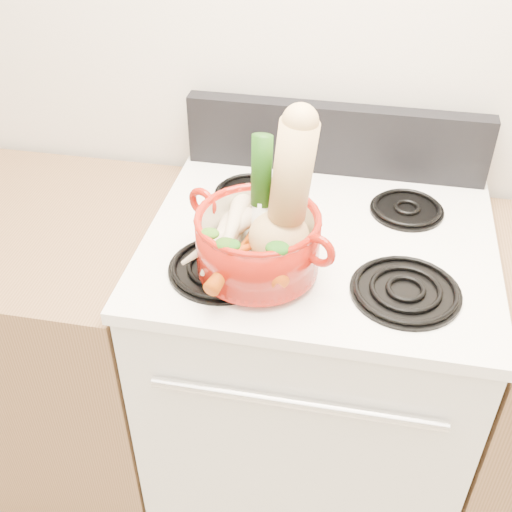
% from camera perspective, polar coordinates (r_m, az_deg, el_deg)
% --- Properties ---
extents(wall_back, '(3.50, 0.02, 2.60)m').
position_cam_1_polar(wall_back, '(1.60, 8.03, 19.32)').
color(wall_back, silver).
rests_on(wall_back, floor).
extents(stove_body, '(0.76, 0.65, 0.92)m').
position_cam_1_polar(stove_body, '(1.78, 4.74, -11.09)').
color(stove_body, silver).
rests_on(stove_body, floor).
extents(cooktop, '(0.78, 0.67, 0.03)m').
position_cam_1_polar(cooktop, '(1.46, 5.68, 1.25)').
color(cooktop, white).
rests_on(cooktop, stove_body).
extents(control_backsplash, '(0.76, 0.05, 0.18)m').
position_cam_1_polar(control_backsplash, '(1.66, 7.10, 10.26)').
color(control_backsplash, black).
rests_on(control_backsplash, cooktop).
extents(oven_handle, '(0.60, 0.02, 0.02)m').
position_cam_1_polar(oven_handle, '(1.32, 3.54, -12.93)').
color(oven_handle, silver).
rests_on(oven_handle, stove_body).
extents(burner_front_left, '(0.22, 0.22, 0.02)m').
position_cam_1_polar(burner_front_left, '(1.34, -3.10, -0.99)').
color(burner_front_left, black).
rests_on(burner_front_left, cooktop).
extents(burner_front_right, '(0.22, 0.22, 0.02)m').
position_cam_1_polar(burner_front_right, '(1.32, 13.16, -2.94)').
color(burner_front_right, black).
rests_on(burner_front_right, cooktop).
extents(burner_back_left, '(0.17, 0.17, 0.02)m').
position_cam_1_polar(burner_back_left, '(1.58, -0.55, 5.71)').
color(burner_back_left, black).
rests_on(burner_back_left, cooktop).
extents(burner_back_right, '(0.17, 0.17, 0.02)m').
position_cam_1_polar(burner_back_right, '(1.56, 13.27, 4.14)').
color(burner_back_right, black).
rests_on(burner_back_right, cooktop).
extents(dutch_oven, '(0.33, 0.33, 0.12)m').
position_cam_1_polar(dutch_oven, '(1.29, 0.17, 1.22)').
color(dutch_oven, maroon).
rests_on(dutch_oven, burner_front_left).
extents(pot_handle_left, '(0.07, 0.04, 0.07)m').
position_cam_1_polar(pot_handle_left, '(1.34, -4.76, 4.76)').
color(pot_handle_left, maroon).
rests_on(pot_handle_left, dutch_oven).
extents(pot_handle_right, '(0.07, 0.04, 0.07)m').
position_cam_1_polar(pot_handle_right, '(1.21, 5.64, 0.48)').
color(pot_handle_right, maroon).
rests_on(pot_handle_right, dutch_oven).
extents(squash, '(0.16, 0.14, 0.32)m').
position_cam_1_polar(squash, '(1.22, 2.17, 5.50)').
color(squash, tan).
rests_on(squash, dutch_oven).
extents(leek, '(0.05, 0.07, 0.27)m').
position_cam_1_polar(leek, '(1.26, 0.44, 5.41)').
color(leek, silver).
rests_on(leek, dutch_oven).
extents(ginger, '(0.11, 0.09, 0.05)m').
position_cam_1_polar(ginger, '(1.35, 1.56, 2.22)').
color(ginger, tan).
rests_on(ginger, dutch_oven).
extents(parsnip_0, '(0.04, 0.20, 0.06)m').
position_cam_1_polar(parsnip_0, '(1.35, -1.65, 2.05)').
color(parsnip_0, beige).
rests_on(parsnip_0, dutch_oven).
extents(parsnip_1, '(0.07, 0.23, 0.07)m').
position_cam_1_polar(parsnip_1, '(1.33, -3.14, 1.86)').
color(parsnip_1, beige).
rests_on(parsnip_1, dutch_oven).
extents(parsnip_2, '(0.08, 0.18, 0.05)m').
position_cam_1_polar(parsnip_2, '(1.35, -1.65, 2.94)').
color(parsnip_2, beige).
rests_on(parsnip_2, dutch_oven).
extents(parsnip_3, '(0.15, 0.18, 0.06)m').
position_cam_1_polar(parsnip_3, '(1.30, -3.39, 1.69)').
color(parsnip_3, beige).
rests_on(parsnip_3, dutch_oven).
extents(parsnip_4, '(0.05, 0.21, 0.06)m').
position_cam_1_polar(parsnip_4, '(1.34, -1.52, 3.26)').
color(parsnip_4, beige).
rests_on(parsnip_4, dutch_oven).
extents(parsnip_5, '(0.05, 0.24, 0.06)m').
position_cam_1_polar(parsnip_5, '(1.30, -2.18, 2.47)').
color(parsnip_5, '#EFE8C2').
rests_on(parsnip_5, dutch_oven).
extents(carrot_0, '(0.04, 0.15, 0.04)m').
position_cam_1_polar(carrot_0, '(1.29, -1.30, 0.06)').
color(carrot_0, '#B84709').
rests_on(carrot_0, dutch_oven).
extents(carrot_1, '(0.07, 0.16, 0.05)m').
position_cam_1_polar(carrot_1, '(1.26, -2.40, -0.84)').
color(carrot_1, '#B75009').
rests_on(carrot_1, dutch_oven).
extents(carrot_2, '(0.12, 0.19, 0.05)m').
position_cam_1_polar(carrot_2, '(1.28, 0.82, 0.26)').
color(carrot_2, red).
rests_on(carrot_2, dutch_oven).
extents(carrot_3, '(0.12, 0.10, 0.04)m').
position_cam_1_polar(carrot_3, '(1.27, -1.64, 0.38)').
color(carrot_3, '#C74B09').
rests_on(carrot_3, dutch_oven).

